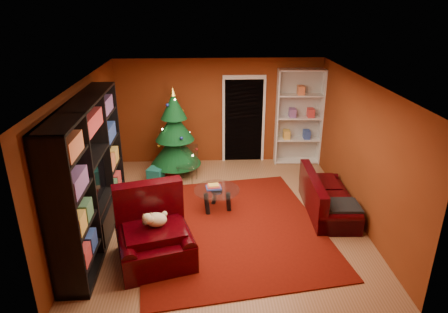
{
  "coord_description": "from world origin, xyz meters",
  "views": [
    {
      "loc": [
        -0.34,
        -6.79,
        3.96
      ],
      "look_at": [
        0.0,
        0.4,
        1.05
      ],
      "focal_mm": 32.0,
      "sensor_mm": 36.0,
      "label": 1
    }
  ],
  "objects_px": {
    "white_bookshelf": "(299,117)",
    "gift_box_red": "(171,170)",
    "dog": "(156,220)",
    "coffee_table": "(217,199)",
    "acrylic_chair": "(187,166)",
    "sofa": "(329,194)",
    "media_unit": "(90,174)",
    "gift_box_green": "(184,166)",
    "armchair": "(154,235)",
    "rug": "(230,227)",
    "christmas_tree": "(175,133)",
    "gift_box_teal": "(155,175)"
  },
  "relations": [
    {
      "from": "media_unit",
      "to": "acrylic_chair",
      "type": "distance_m",
      "value": 2.81
    },
    {
      "from": "media_unit",
      "to": "dog",
      "type": "relative_size",
      "value": 7.93
    },
    {
      "from": "dog",
      "to": "coffee_table",
      "type": "relative_size",
      "value": 0.45
    },
    {
      "from": "dog",
      "to": "acrylic_chair",
      "type": "height_order",
      "value": "dog"
    },
    {
      "from": "gift_box_teal",
      "to": "armchair",
      "type": "relative_size",
      "value": 0.26
    },
    {
      "from": "armchair",
      "to": "sofa",
      "type": "xyz_separation_m",
      "value": [
        3.2,
        1.41,
        -0.09
      ]
    },
    {
      "from": "sofa",
      "to": "acrylic_chair",
      "type": "height_order",
      "value": "acrylic_chair"
    },
    {
      "from": "sofa",
      "to": "christmas_tree",
      "type": "bearing_deg",
      "value": 59.6
    },
    {
      "from": "gift_box_red",
      "to": "christmas_tree",
      "type": "bearing_deg",
      "value": 17.32
    },
    {
      "from": "gift_box_red",
      "to": "coffee_table",
      "type": "xyz_separation_m",
      "value": [
        1.05,
        -1.76,
        0.13
      ]
    },
    {
      "from": "media_unit",
      "to": "gift_box_green",
      "type": "xyz_separation_m",
      "value": [
        1.38,
        2.83,
        -1.09
      ]
    },
    {
      "from": "media_unit",
      "to": "coffee_table",
      "type": "height_order",
      "value": "media_unit"
    },
    {
      "from": "gift_box_green",
      "to": "coffee_table",
      "type": "relative_size",
      "value": 0.28
    },
    {
      "from": "rug",
      "to": "white_bookshelf",
      "type": "height_order",
      "value": "white_bookshelf"
    },
    {
      "from": "coffee_table",
      "to": "dog",
      "type": "bearing_deg",
      "value": -123.1
    },
    {
      "from": "white_bookshelf",
      "to": "acrylic_chair",
      "type": "relative_size",
      "value": 3.11
    },
    {
      "from": "media_unit",
      "to": "white_bookshelf",
      "type": "xyz_separation_m",
      "value": [
        4.22,
        3.27,
        -0.04
      ]
    },
    {
      "from": "rug",
      "to": "gift_box_teal",
      "type": "height_order",
      "value": "gift_box_teal"
    },
    {
      "from": "white_bookshelf",
      "to": "coffee_table",
      "type": "distance_m",
      "value": 3.33
    },
    {
      "from": "gift_box_teal",
      "to": "gift_box_green",
      "type": "distance_m",
      "value": 0.83
    },
    {
      "from": "gift_box_red",
      "to": "sofa",
      "type": "height_order",
      "value": "sofa"
    },
    {
      "from": "gift_box_teal",
      "to": "coffee_table",
      "type": "height_order",
      "value": "coffee_table"
    },
    {
      "from": "coffee_table",
      "to": "christmas_tree",
      "type": "bearing_deg",
      "value": 116.75
    },
    {
      "from": "acrylic_chair",
      "to": "sofa",
      "type": "bearing_deg",
      "value": -11.3
    },
    {
      "from": "rug",
      "to": "sofa",
      "type": "bearing_deg",
      "value": 13.82
    },
    {
      "from": "christmas_tree",
      "to": "white_bookshelf",
      "type": "height_order",
      "value": "white_bookshelf"
    },
    {
      "from": "gift_box_green",
      "to": "christmas_tree",
      "type": "bearing_deg",
      "value": -136.78
    },
    {
      "from": "acrylic_chair",
      "to": "dog",
      "type": "bearing_deg",
      "value": -79.81
    },
    {
      "from": "christmas_tree",
      "to": "gift_box_red",
      "type": "xyz_separation_m",
      "value": [
        -0.14,
        -0.04,
        -0.91
      ]
    },
    {
      "from": "sofa",
      "to": "coffee_table",
      "type": "height_order",
      "value": "sofa"
    },
    {
      "from": "rug",
      "to": "gift_box_green",
      "type": "bearing_deg",
      "value": 110.24
    },
    {
      "from": "sofa",
      "to": "acrylic_chair",
      "type": "bearing_deg",
      "value": 63.59
    },
    {
      "from": "acrylic_chair",
      "to": "gift_box_green",
      "type": "bearing_deg",
      "value": 118.52
    },
    {
      "from": "christmas_tree",
      "to": "gift_box_green",
      "type": "height_order",
      "value": "christmas_tree"
    },
    {
      "from": "armchair",
      "to": "gift_box_red",
      "type": "bearing_deg",
      "value": 74.24
    },
    {
      "from": "rug",
      "to": "gift_box_green",
      "type": "xyz_separation_m",
      "value": [
        -0.96,
        2.61,
        0.11
      ]
    },
    {
      "from": "sofa",
      "to": "coffee_table",
      "type": "bearing_deg",
      "value": 87.77
    },
    {
      "from": "christmas_tree",
      "to": "acrylic_chair",
      "type": "distance_m",
      "value": 0.82
    },
    {
      "from": "media_unit",
      "to": "white_bookshelf",
      "type": "bearing_deg",
      "value": 36.62
    },
    {
      "from": "acrylic_chair",
      "to": "white_bookshelf",
      "type": "bearing_deg",
      "value": 38.28
    },
    {
      "from": "white_bookshelf",
      "to": "gift_box_red",
      "type": "bearing_deg",
      "value": -165.83
    },
    {
      "from": "christmas_tree",
      "to": "dog",
      "type": "relative_size",
      "value": 5.25
    },
    {
      "from": "media_unit",
      "to": "sofa",
      "type": "relative_size",
      "value": 1.77
    },
    {
      "from": "gift_box_teal",
      "to": "gift_box_green",
      "type": "xyz_separation_m",
      "value": [
        0.62,
        0.56,
        -0.03
      ]
    },
    {
      "from": "acrylic_chair",
      "to": "armchair",
      "type": "bearing_deg",
      "value": -80.31
    },
    {
      "from": "rug",
      "to": "media_unit",
      "type": "xyz_separation_m",
      "value": [
        -2.34,
        -0.21,
        1.21
      ]
    },
    {
      "from": "sofa",
      "to": "armchair",
      "type": "bearing_deg",
      "value": 116.06
    },
    {
      "from": "gift_box_red",
      "to": "armchair",
      "type": "distance_m",
      "value": 3.36
    },
    {
      "from": "rug",
      "to": "acrylic_chair",
      "type": "distance_m",
      "value": 2.21
    },
    {
      "from": "media_unit",
      "to": "white_bookshelf",
      "type": "relative_size",
      "value": 1.31
    }
  ]
}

